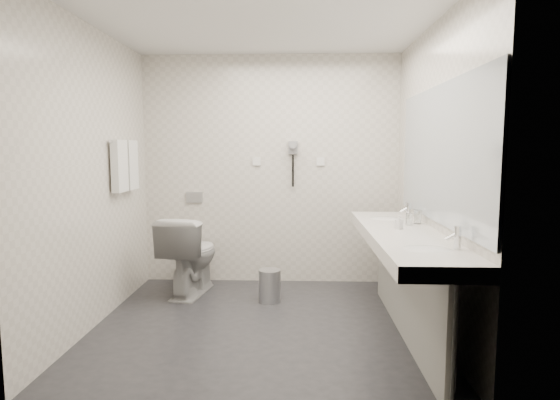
{
  "coord_description": "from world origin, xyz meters",
  "views": [
    {
      "loc": [
        0.3,
        -3.77,
        1.49
      ],
      "look_at": [
        0.15,
        0.15,
        1.05
      ],
      "focal_mm": 29.5,
      "sensor_mm": 36.0,
      "label": 1
    }
  ],
  "objects": [
    {
      "name": "floor",
      "position": [
        0.0,
        0.0,
        0.0
      ],
      "size": [
        2.8,
        2.8,
        0.0
      ],
      "primitive_type": "plane",
      "color": "#232327",
      "rests_on": "ground"
    },
    {
      "name": "ceiling",
      "position": [
        0.0,
        0.0,
        2.5
      ],
      "size": [
        2.8,
        2.8,
        0.0
      ],
      "primitive_type": "plane",
      "rotation": [
        3.14,
        0.0,
        0.0
      ],
      "color": "silver",
      "rests_on": "wall_back"
    },
    {
      "name": "wall_back",
      "position": [
        0.0,
        1.3,
        1.25
      ],
      "size": [
        2.8,
        0.0,
        2.8
      ],
      "primitive_type": "plane",
      "rotation": [
        1.57,
        0.0,
        0.0
      ],
      "color": "beige",
      "rests_on": "floor"
    },
    {
      "name": "wall_front",
      "position": [
        0.0,
        -1.3,
        1.25
      ],
      "size": [
        2.8,
        0.0,
        2.8
      ],
      "primitive_type": "plane",
      "rotation": [
        -1.57,
        0.0,
        0.0
      ],
      "color": "beige",
      "rests_on": "floor"
    },
    {
      "name": "wall_left",
      "position": [
        -1.4,
        0.0,
        1.25
      ],
      "size": [
        0.0,
        2.6,
        2.6
      ],
      "primitive_type": "plane",
      "rotation": [
        1.57,
        0.0,
        1.57
      ],
      "color": "beige",
      "rests_on": "floor"
    },
    {
      "name": "wall_right",
      "position": [
        1.4,
        0.0,
        1.25
      ],
      "size": [
        0.0,
        2.6,
        2.6
      ],
      "primitive_type": "plane",
      "rotation": [
        1.57,
        0.0,
        -1.57
      ],
      "color": "beige",
      "rests_on": "floor"
    },
    {
      "name": "vanity_counter",
      "position": [
        1.12,
        -0.2,
        0.8
      ],
      "size": [
        0.55,
        2.2,
        0.1
      ],
      "primitive_type": "cube",
      "color": "silver",
      "rests_on": "floor"
    },
    {
      "name": "vanity_panel",
      "position": [
        1.15,
        -0.2,
        0.38
      ],
      "size": [
        0.03,
        2.15,
        0.75
      ],
      "primitive_type": "cube",
      "color": "gray",
      "rests_on": "floor"
    },
    {
      "name": "vanity_post_near",
      "position": [
        1.18,
        -1.24,
        0.38
      ],
      "size": [
        0.06,
        0.06,
        0.75
      ],
      "primitive_type": "cylinder",
      "color": "silver",
      "rests_on": "floor"
    },
    {
      "name": "vanity_post_far",
      "position": [
        1.18,
        0.84,
        0.38
      ],
      "size": [
        0.06,
        0.06,
        0.75
      ],
      "primitive_type": "cylinder",
      "color": "silver",
      "rests_on": "floor"
    },
    {
      "name": "mirror",
      "position": [
        1.39,
        -0.2,
        1.45
      ],
      "size": [
        0.02,
        2.2,
        1.05
      ],
      "primitive_type": "cube",
      "color": "#B2BCC6",
      "rests_on": "wall_right"
    },
    {
      "name": "basin_near",
      "position": [
        1.12,
        -0.85,
        0.83
      ],
      "size": [
        0.4,
        0.31,
        0.05
      ],
      "primitive_type": "ellipsoid",
      "color": "silver",
      "rests_on": "vanity_counter"
    },
    {
      "name": "basin_far",
      "position": [
        1.12,
        0.45,
        0.83
      ],
      "size": [
        0.4,
        0.31,
        0.05
      ],
      "primitive_type": "ellipsoid",
      "color": "silver",
      "rests_on": "vanity_counter"
    },
    {
      "name": "faucet_near",
      "position": [
        1.32,
        -0.85,
        0.92
      ],
      "size": [
        0.04,
        0.04,
        0.15
      ],
      "primitive_type": "cylinder",
      "color": "silver",
      "rests_on": "vanity_counter"
    },
    {
      "name": "faucet_far",
      "position": [
        1.32,
        0.45,
        0.92
      ],
      "size": [
        0.04,
        0.04,
        0.15
      ],
      "primitive_type": "cylinder",
      "color": "silver",
      "rests_on": "vanity_counter"
    },
    {
      "name": "soap_bottle_a",
      "position": [
        1.11,
        -0.11,
        0.91
      ],
      "size": [
        0.07,
        0.07,
        0.11
      ],
      "primitive_type": "imported",
      "rotation": [
        0.0,
        0.0,
        0.71
      ],
      "color": "white",
      "rests_on": "vanity_counter"
    },
    {
      "name": "glass_left",
      "position": [
        1.24,
        0.07,
        0.9
      ],
      "size": [
        0.06,
        0.06,
        0.1
      ],
      "primitive_type": "cylinder",
      "rotation": [
        0.0,
        0.0,
        0.18
      ],
      "color": "silver",
      "rests_on": "vanity_counter"
    },
    {
      "name": "glass_right",
      "position": [
        1.33,
        0.16,
        0.91
      ],
      "size": [
        0.08,
        0.08,
        0.12
      ],
      "primitive_type": "cylinder",
      "rotation": [
        0.0,
        0.0,
        0.33
      ],
      "color": "silver",
      "rests_on": "vanity_counter"
    },
    {
      "name": "toilet",
      "position": [
        -0.8,
        0.82,
        0.41
      ],
      "size": [
        0.57,
        0.86,
        0.81
      ],
      "primitive_type": "imported",
      "rotation": [
        0.0,
        0.0,
        2.98
      ],
      "color": "silver",
      "rests_on": "floor"
    },
    {
      "name": "flush_plate",
      "position": [
        -0.85,
        1.29,
        0.95
      ],
      "size": [
        0.18,
        0.02,
        0.12
      ],
      "primitive_type": "cube",
      "color": "#B2B5BA",
      "rests_on": "wall_back"
    },
    {
      "name": "pedal_bin",
      "position": [
        0.03,
        0.59,
        0.15
      ],
      "size": [
        0.24,
        0.24,
        0.3
      ],
      "primitive_type": "cylinder",
      "rotation": [
        0.0,
        0.0,
        -0.14
      ],
      "color": "#B2B5BA",
      "rests_on": "floor"
    },
    {
      "name": "bin_lid",
      "position": [
        0.03,
        0.59,
        0.31
      ],
      "size": [
        0.22,
        0.22,
        0.02
      ],
      "primitive_type": "cylinder",
      "color": "#B2B5BA",
      "rests_on": "pedal_bin"
    },
    {
      "name": "towel_rail",
      "position": [
        -1.35,
        0.55,
        1.55
      ],
      "size": [
        0.02,
        0.62,
        0.02
      ],
      "primitive_type": "cylinder",
      "rotation": [
        1.57,
        0.0,
        0.0
      ],
      "color": "silver",
      "rests_on": "wall_left"
    },
    {
      "name": "towel_near",
      "position": [
        -1.34,
        0.41,
        1.33
      ],
      "size": [
        0.07,
        0.24,
        0.48
      ],
      "primitive_type": "cube",
      "color": "silver",
      "rests_on": "towel_rail"
    },
    {
      "name": "towel_far",
      "position": [
        -1.34,
        0.69,
        1.33
      ],
      "size": [
        0.07,
        0.24,
        0.48
      ],
      "primitive_type": "cube",
      "color": "silver",
      "rests_on": "towel_rail"
    },
    {
      "name": "dryer_cradle",
      "position": [
        0.25,
        1.27,
        1.5
      ],
      "size": [
        0.1,
        0.04,
        0.14
      ],
      "primitive_type": "cube",
      "color": "gray",
      "rests_on": "wall_back"
    },
    {
      "name": "dryer_barrel",
      "position": [
        0.25,
        1.2,
        1.53
      ],
      "size": [
        0.08,
        0.14,
        0.08
      ],
      "primitive_type": "cylinder",
      "rotation": [
        1.57,
        0.0,
        0.0
      ],
      "color": "gray",
      "rests_on": "dryer_cradle"
    },
    {
      "name": "dryer_cord",
      "position": [
        0.25,
        1.26,
        1.25
      ],
      "size": [
        0.02,
        0.02,
        0.35
      ],
      "primitive_type": "cylinder",
      "color": "black",
      "rests_on": "dryer_cradle"
    },
    {
      "name": "switch_plate_a",
      "position": [
        -0.15,
        1.29,
        1.35
      ],
      "size": [
        0.09,
        0.02,
        0.09
      ],
      "primitive_type": "cube",
      "color": "silver",
      "rests_on": "wall_back"
    },
    {
      "name": "switch_plate_b",
      "position": [
        0.55,
        1.29,
        1.35
      ],
      "size": [
        0.09,
        0.02,
        0.09
      ],
      "primitive_type": "cube",
      "color": "silver",
      "rests_on": "wall_back"
    }
  ]
}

